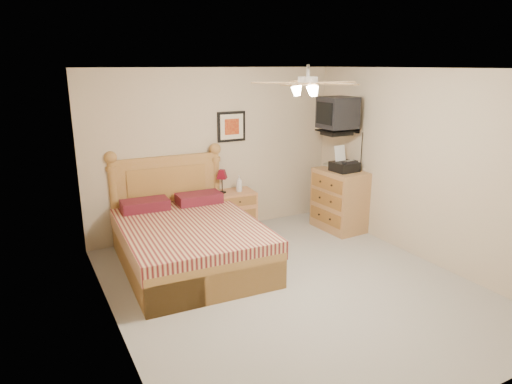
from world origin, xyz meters
TOP-DOWN VIEW (x-y plane):
  - floor at (0.00, 0.00)m, footprint 4.50×4.50m
  - ceiling at (0.00, 0.00)m, footprint 4.00×4.50m
  - wall_back at (0.00, 2.25)m, footprint 4.00×0.04m
  - wall_front at (0.00, -2.25)m, footprint 4.00×0.04m
  - wall_left at (-2.00, 0.00)m, footprint 0.04×4.50m
  - wall_right at (2.00, 0.00)m, footprint 0.04×4.50m
  - bed at (-0.85, 1.12)m, footprint 1.75×2.24m
  - nightstand at (0.20, 2.00)m, footprint 0.64×0.50m
  - table_lamp at (0.01, 2.03)m, footprint 0.21×0.21m
  - lotion_bottle at (0.27, 1.97)m, footprint 0.13×0.13m
  - framed_picture at (0.27, 2.23)m, footprint 0.46×0.04m
  - dresser at (1.73, 1.34)m, footprint 0.60×0.84m
  - fax_machine at (1.73, 1.28)m, footprint 0.38×0.41m
  - magazine_lower at (1.70, 1.59)m, footprint 0.30×0.34m
  - magazine_upper at (1.70, 1.61)m, footprint 0.26×0.29m
  - wall_tv at (1.75, 1.34)m, footprint 0.56×0.46m
  - ceiling_fan at (0.00, -0.20)m, footprint 1.14×1.14m

SIDE VIEW (x-z plane):
  - floor at x=0.00m, z-range 0.00..0.00m
  - nightstand at x=0.20m, z-range 0.00..0.65m
  - dresser at x=1.73m, z-range 0.00..0.96m
  - bed at x=-0.85m, z-range 0.00..1.40m
  - lotion_bottle at x=0.27m, z-range 0.65..0.90m
  - table_lamp at x=0.01m, z-range 0.65..1.01m
  - magazine_lower at x=1.70m, z-range 0.96..0.98m
  - magazine_upper at x=1.70m, z-range 0.98..1.00m
  - fax_machine at x=1.73m, z-range 0.96..1.34m
  - wall_back at x=0.00m, z-range 0.00..2.50m
  - wall_front at x=0.00m, z-range 0.00..2.50m
  - wall_left at x=-2.00m, z-range 0.00..2.50m
  - wall_right at x=2.00m, z-range 0.00..2.50m
  - framed_picture at x=0.27m, z-range 1.39..1.85m
  - wall_tv at x=1.75m, z-range 1.52..2.10m
  - ceiling_fan at x=0.00m, z-range 2.22..2.50m
  - ceiling at x=0.00m, z-range 2.48..2.52m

